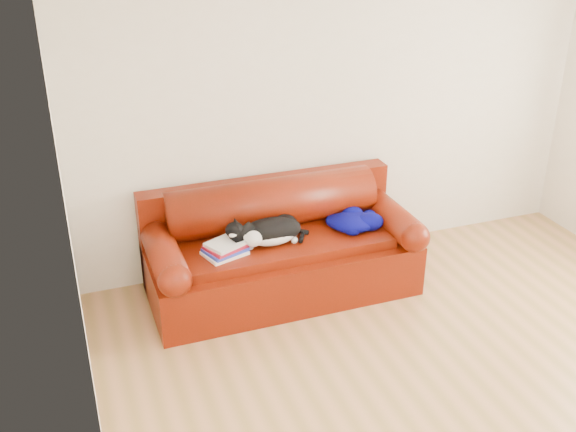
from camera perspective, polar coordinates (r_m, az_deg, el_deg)
name	(u,v)px	position (r m, az deg, el deg)	size (l,w,h in m)	color
ground	(457,385)	(4.71, 14.12, -13.74)	(4.50, 4.50, 0.00)	olive
room_shell	(507,143)	(3.98, 18.06, 5.86)	(4.52, 4.02, 2.61)	beige
sofa_base	(282,265)	(5.40, -0.53, -4.21)	(2.10, 0.90, 0.50)	#3B1002
sofa_back	(272,219)	(5.46, -1.39, -0.24)	(2.10, 1.01, 0.88)	#3B1002
book_stack	(226,248)	(5.02, -5.31, -2.74)	(0.35, 0.31, 0.10)	white
cat	(271,232)	(5.13, -1.45, -1.37)	(0.70, 0.39, 0.25)	black
blanket	(354,221)	(5.41, 5.59, -0.40)	(0.45, 0.39, 0.14)	#020244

